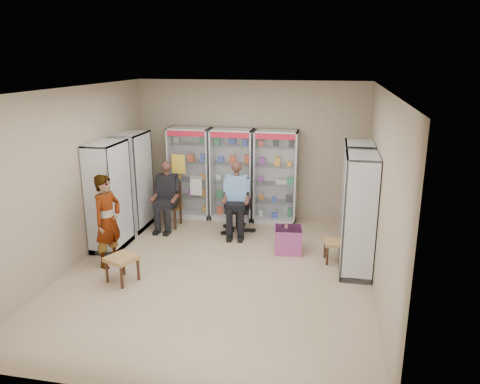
% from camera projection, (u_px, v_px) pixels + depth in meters
% --- Properties ---
extents(floor, '(6.00, 6.00, 0.00)m').
position_uv_depth(floor, '(218.00, 273.00, 7.79)').
color(floor, tan).
rests_on(floor, ground).
extents(room_shell, '(5.02, 6.02, 3.01)m').
position_uv_depth(room_shell, '(216.00, 157.00, 7.24)').
color(room_shell, tan).
rests_on(room_shell, ground).
extents(cabinet_back_left, '(0.90, 0.50, 2.00)m').
position_uv_depth(cabinet_back_left, '(190.00, 173.00, 10.33)').
color(cabinet_back_left, silver).
rests_on(cabinet_back_left, floor).
extents(cabinet_back_mid, '(0.90, 0.50, 2.00)m').
position_uv_depth(cabinet_back_mid, '(232.00, 175.00, 10.15)').
color(cabinet_back_mid, '#ADAFB5').
rests_on(cabinet_back_mid, floor).
extents(cabinet_back_right, '(0.90, 0.50, 2.00)m').
position_uv_depth(cabinet_back_right, '(276.00, 177.00, 9.97)').
color(cabinet_back_right, '#A2A4A9').
rests_on(cabinet_back_right, floor).
extents(cabinet_right_far, '(0.90, 0.50, 2.00)m').
position_uv_depth(cabinet_right_far, '(356.00, 196.00, 8.60)').
color(cabinet_right_far, silver).
rests_on(cabinet_right_far, floor).
extents(cabinet_right_near, '(0.90, 0.50, 2.00)m').
position_uv_depth(cabinet_right_near, '(358.00, 215.00, 7.56)').
color(cabinet_right_near, '#B9BAC1').
rests_on(cabinet_right_near, floor).
extents(cabinet_left_far, '(0.90, 0.50, 2.00)m').
position_uv_depth(cabinet_left_far, '(134.00, 181.00, 9.63)').
color(cabinet_left_far, silver).
rests_on(cabinet_left_far, floor).
extents(cabinet_left_near, '(0.90, 0.50, 2.00)m').
position_uv_depth(cabinet_left_near, '(109.00, 196.00, 8.60)').
color(cabinet_left_near, silver).
rests_on(cabinet_left_near, floor).
extents(wooden_chair, '(0.42, 0.42, 0.94)m').
position_uv_depth(wooden_chair, '(169.00, 205.00, 9.84)').
color(wooden_chair, '#301F12').
rests_on(wooden_chair, floor).
extents(seated_customer, '(0.44, 0.60, 1.34)m').
position_uv_depth(seated_customer, '(168.00, 196.00, 9.73)').
color(seated_customer, black).
rests_on(seated_customer, floor).
extents(office_chair, '(0.67, 0.67, 1.10)m').
position_uv_depth(office_chair, '(237.00, 206.00, 9.48)').
color(office_chair, black).
rests_on(office_chair, floor).
extents(seated_shopkeeper, '(0.53, 0.69, 1.40)m').
position_uv_depth(seated_shopkeeper, '(237.00, 200.00, 9.39)').
color(seated_shopkeeper, '#6BAFD3').
rests_on(seated_shopkeeper, floor).
extents(pink_trunk, '(0.54, 0.52, 0.46)m').
position_uv_depth(pink_trunk, '(288.00, 240.00, 8.59)').
color(pink_trunk, '#BC4B7D').
rests_on(pink_trunk, floor).
extents(tea_glass, '(0.07, 0.07, 0.10)m').
position_uv_depth(tea_glass, '(286.00, 225.00, 8.52)').
color(tea_glass, '#5C2B07').
rests_on(tea_glass, pink_trunk).
extents(woven_stool_a, '(0.44, 0.44, 0.39)m').
position_uv_depth(woven_stool_a, '(335.00, 251.00, 8.19)').
color(woven_stool_a, olive).
rests_on(woven_stool_a, floor).
extents(woven_stool_b, '(0.57, 0.57, 0.43)m').
position_uv_depth(woven_stool_b, '(123.00, 269.00, 7.45)').
color(woven_stool_b, '#AB8948').
rests_on(woven_stool_b, floor).
extents(standing_man, '(0.53, 0.67, 1.60)m').
position_uv_depth(standing_man, '(108.00, 221.00, 7.90)').
color(standing_man, gray).
rests_on(standing_man, floor).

